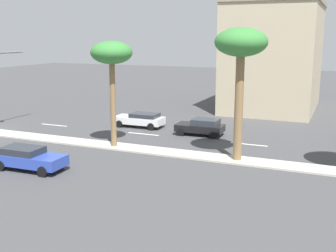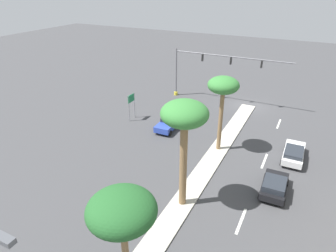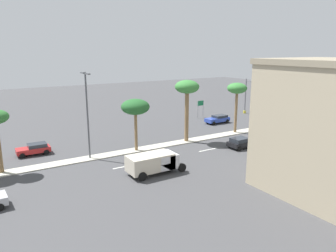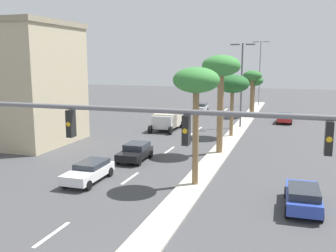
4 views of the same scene
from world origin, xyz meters
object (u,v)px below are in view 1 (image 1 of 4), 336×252
palm_tree_front (112,56)px  sedan_black_left (201,126)px  commercial_building (275,56)px  sedan_blue_mid (29,158)px  palm_tree_mid (241,48)px  sedan_white_front (140,119)px

palm_tree_front → sedan_black_left: bearing=143.0°
commercial_building → sedan_blue_mid: commercial_building is taller
commercial_building → sedan_black_left: size_ratio=3.65×
commercial_building → palm_tree_mid: 21.76m
sedan_black_left → sedan_white_front: bearing=-97.9°
palm_tree_mid → sedan_blue_mid: (6.70, -11.28, -6.50)m
sedan_white_front → sedan_blue_mid: size_ratio=1.00×
palm_tree_front → sedan_blue_mid: (6.60, -2.13, -5.87)m
palm_tree_mid → sedan_blue_mid: bearing=-59.3°
palm_tree_mid → sedan_white_front: 14.18m
palm_tree_front → sedan_white_front: size_ratio=1.70×
palm_tree_front → sedan_white_front: bearing=-169.0°
commercial_building → palm_tree_front: bearing=-19.8°
sedan_white_front → sedan_blue_mid: 13.64m
palm_tree_mid → sedan_white_front: palm_tree_mid is taller
sedan_black_left → palm_tree_front: bearing=-37.0°
commercial_building → palm_tree_mid: (21.67, 1.30, 1.37)m
palm_tree_front → sedan_blue_mid: palm_tree_front is taller
sedan_white_front → sedan_black_left: sedan_black_left is taller
sedan_white_front → sedan_black_left: 6.09m
commercial_building → sedan_blue_mid: size_ratio=3.20×
commercial_building → sedan_white_front: commercial_building is taller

